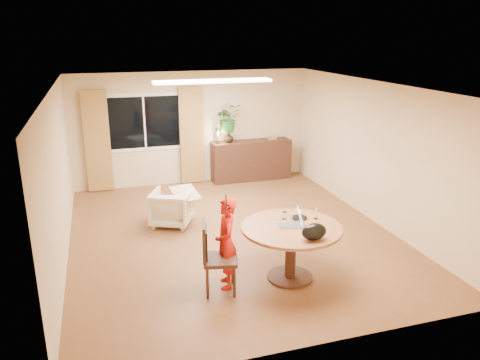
# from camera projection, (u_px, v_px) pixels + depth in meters

# --- Properties ---
(floor) EXTENTS (6.50, 6.50, 0.00)m
(floor) POSITION_uv_depth(u_px,v_px,m) (232.00, 234.00, 8.31)
(floor) COLOR brown
(floor) RESTS_ON ground
(ceiling) EXTENTS (6.50, 6.50, 0.00)m
(ceiling) POSITION_uv_depth(u_px,v_px,m) (231.00, 86.00, 7.52)
(ceiling) COLOR white
(ceiling) RESTS_ON wall_back
(wall_back) EXTENTS (5.50, 0.00, 5.50)m
(wall_back) POSITION_uv_depth(u_px,v_px,m) (193.00, 128.00, 10.88)
(wall_back) COLOR tan
(wall_back) RESTS_ON floor
(wall_left) EXTENTS (0.00, 6.50, 6.50)m
(wall_left) POSITION_uv_depth(u_px,v_px,m) (59.00, 178.00, 7.14)
(wall_left) COLOR tan
(wall_left) RESTS_ON floor
(wall_right) EXTENTS (0.00, 6.50, 6.50)m
(wall_right) POSITION_uv_depth(u_px,v_px,m) (373.00, 152.00, 8.68)
(wall_right) COLOR tan
(wall_right) RESTS_ON floor
(window) EXTENTS (1.70, 0.03, 1.30)m
(window) POSITION_uv_depth(u_px,v_px,m) (144.00, 122.00, 10.49)
(window) COLOR white
(window) RESTS_ON wall_back
(curtain_left) EXTENTS (0.55, 0.08, 2.25)m
(curtain_left) POSITION_uv_depth(u_px,v_px,m) (97.00, 141.00, 10.23)
(curtain_left) COLOR olive
(curtain_left) RESTS_ON wall_back
(curtain_right) EXTENTS (0.55, 0.08, 2.25)m
(curtain_right) POSITION_uv_depth(u_px,v_px,m) (192.00, 136.00, 10.82)
(curtain_right) COLOR olive
(curtain_right) RESTS_ON wall_back
(ceiling_panel) EXTENTS (2.20, 0.35, 0.05)m
(ceiling_panel) POSITION_uv_depth(u_px,v_px,m) (213.00, 81.00, 8.63)
(ceiling_panel) COLOR white
(ceiling_panel) RESTS_ON ceiling
(dining_table) EXTENTS (1.43, 1.43, 0.81)m
(dining_table) POSITION_uv_depth(u_px,v_px,m) (291.00, 238.00, 6.64)
(dining_table) COLOR brown
(dining_table) RESTS_ON floor
(dining_chair) EXTENTS (0.57, 0.54, 1.02)m
(dining_chair) POSITION_uv_depth(u_px,v_px,m) (220.00, 258.00, 6.34)
(dining_chair) COLOR #321A10
(dining_chair) RESTS_ON floor
(child) EXTENTS (0.52, 0.39, 1.31)m
(child) POSITION_uv_depth(u_px,v_px,m) (226.00, 243.00, 6.44)
(child) COLOR red
(child) RESTS_ON floor
(laptop) EXTENTS (0.42, 0.33, 0.25)m
(laptop) POSITION_uv_depth(u_px,v_px,m) (289.00, 217.00, 6.58)
(laptop) COLOR #B7B7BC
(laptop) RESTS_ON dining_table
(tumbler) EXTENTS (0.08, 0.08, 0.11)m
(tumbler) POSITION_uv_depth(u_px,v_px,m) (285.00, 215.00, 6.84)
(tumbler) COLOR white
(tumbler) RESTS_ON dining_table
(wine_glass) EXTENTS (0.08, 0.08, 0.18)m
(wine_glass) POSITION_uv_depth(u_px,v_px,m) (316.00, 213.00, 6.83)
(wine_glass) COLOR white
(wine_glass) RESTS_ON dining_table
(pot_lid) EXTENTS (0.29, 0.29, 0.04)m
(pot_lid) POSITION_uv_depth(u_px,v_px,m) (300.00, 217.00, 6.87)
(pot_lid) COLOR white
(pot_lid) RESTS_ON dining_table
(handbag) EXTENTS (0.35, 0.21, 0.23)m
(handbag) POSITION_uv_depth(u_px,v_px,m) (314.00, 232.00, 6.13)
(handbag) COLOR black
(handbag) RESTS_ON dining_table
(armchair) EXTENTS (0.94, 0.95, 0.66)m
(armchair) POSITION_uv_depth(u_px,v_px,m) (172.00, 208.00, 8.65)
(armchair) COLOR beige
(armchair) RESTS_ON floor
(throw) EXTENTS (0.55, 0.63, 0.03)m
(throw) POSITION_uv_depth(u_px,v_px,m) (185.00, 189.00, 8.59)
(throw) COLOR beige
(throw) RESTS_ON armchair
(sideboard) EXTENTS (1.92, 0.47, 0.96)m
(sideboard) POSITION_uv_depth(u_px,v_px,m) (251.00, 160.00, 11.29)
(sideboard) COLOR #321A10
(sideboard) RESTS_ON floor
(vase) EXTENTS (0.28, 0.28, 0.25)m
(vase) POSITION_uv_depth(u_px,v_px,m) (229.00, 137.00, 10.95)
(vase) COLOR black
(vase) RESTS_ON sideboard
(bouquet) EXTENTS (0.66, 0.59, 0.66)m
(bouquet) POSITION_uv_depth(u_px,v_px,m) (228.00, 118.00, 10.81)
(bouquet) COLOR #3B6C28
(bouquet) RESTS_ON vase
(book_stack) EXTENTS (0.22, 0.20, 0.08)m
(book_stack) POSITION_uv_depth(u_px,v_px,m) (272.00, 138.00, 11.28)
(book_stack) COLOR #855F43
(book_stack) RESTS_ON sideboard
(desk_lamp) EXTENTS (0.18, 0.18, 0.37)m
(desk_lamp) POSITION_uv_depth(u_px,v_px,m) (218.00, 136.00, 10.81)
(desk_lamp) COLOR black
(desk_lamp) RESTS_ON sideboard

